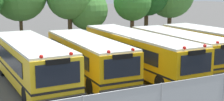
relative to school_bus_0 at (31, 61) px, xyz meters
name	(u,v)px	position (x,y,z in m)	size (l,w,h in m)	color
ground_plane	(136,72)	(6.81, -0.19, -1.41)	(160.00, 160.00, 0.00)	#514F4C
school_bus_0	(31,61)	(0.00, 0.00, 0.00)	(2.73, 9.75, 2.68)	yellow
school_bus_1	(88,56)	(3.40, -0.16, -0.04)	(2.65, 9.47, 2.60)	#EAA80C
school_bus_2	(137,51)	(6.83, -0.26, 0.01)	(2.44, 11.61, 2.69)	#EAA80C
school_bus_3	(179,48)	(10.20, -0.32, -0.07)	(2.71, 9.33, 2.54)	#EAA80C
school_bus_4	(217,44)	(13.70, -0.39, -0.07)	(2.88, 10.34, 2.53)	#EAA80C
tree_4	(89,10)	(7.91, 10.21, 1.94)	(3.91, 3.75, 5.30)	#4C3823
tree_5	(133,2)	(11.97, 9.05, 2.68)	(3.60, 3.60, 5.91)	#4C3823
chainlink_fence	(223,94)	(6.31, -8.33, -0.41)	(19.59, 0.07, 1.92)	#9EA0A3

